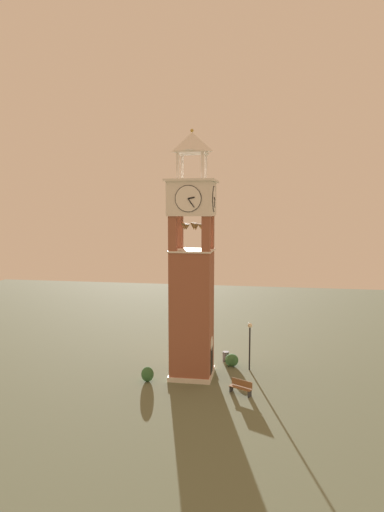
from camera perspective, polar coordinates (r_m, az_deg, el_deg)
The scene contains 8 objects.
ground at distance 35.15m, azimuth -0.00°, elevation -14.82°, with size 80.00×80.00×0.00m, color #5B664C.
clock_tower at distance 33.23m, azimuth 0.00°, elevation -2.73°, with size 3.53×3.53×18.11m.
park_bench at distance 32.03m, azimuth 6.17°, elevation -16.07°, with size 1.14×1.62×0.95m.
lamp_post at distance 35.78m, azimuth 7.28°, elevation -10.12°, with size 0.36×0.36×3.71m.
trash_bin at distance 38.16m, azimuth 4.27°, elevation -12.48°, with size 0.52×0.52×0.80m, color #4C4C51.
shrub_near_entry at distance 34.09m, azimuth -5.62°, elevation -14.57°, with size 0.90×0.90×1.07m, color #336638.
shrub_left_of_tower at distance 37.07m, azimuth 5.02°, elevation -12.92°, with size 1.06×1.06×0.98m, color #336638.
shrub_behind_bench at distance 38.88m, azimuth 0.17°, elevation -12.03°, with size 1.20×1.20×0.90m, color #336638.
Camera 1 is at (-32.39, -5.38, 12.54)m, focal length 31.80 mm.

